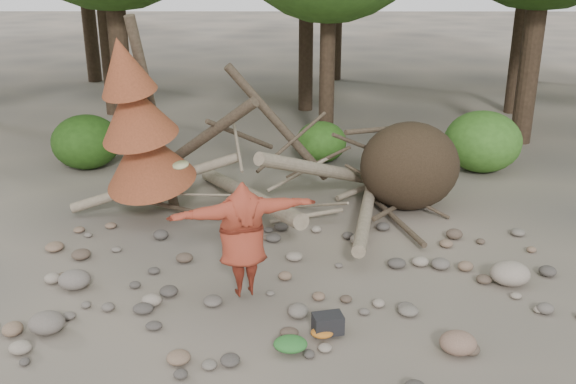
{
  "coord_description": "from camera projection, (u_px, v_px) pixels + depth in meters",
  "views": [
    {
      "loc": [
        -0.04,
        -9.26,
        5.36
      ],
      "look_at": [
        -0.09,
        1.5,
        1.4
      ],
      "focal_mm": 40.0,
      "sensor_mm": 36.0,
      "label": 1
    }
  ],
  "objects": [
    {
      "name": "bush_left",
      "position": [
        86.0,
        142.0,
        17.07
      ],
      "size": [
        1.8,
        1.8,
        1.44
      ],
      "primitive_type": "ellipsoid",
      "color": "#254D14",
      "rests_on": "ground"
    },
    {
      "name": "boulder_front_left",
      "position": [
        47.0,
        323.0,
        9.67
      ],
      "size": [
        0.54,
        0.49,
        0.33
      ],
      "primitive_type": "ellipsoid",
      "color": "#665D55",
      "rests_on": "ground"
    },
    {
      "name": "cloth_orange",
      "position": [
        322.0,
        336.0,
        9.53
      ],
      "size": [
        0.34,
        0.28,
        0.12
      ],
      "primitive_type": "ellipsoid",
      "color": "#B5651F",
      "rests_on": "ground"
    },
    {
      "name": "dead_conifer",
      "position": [
        139.0,
        127.0,
        12.99
      ],
      "size": [
        2.06,
        2.16,
        4.35
      ],
      "color": "#4C3F30",
      "rests_on": "ground"
    },
    {
      "name": "ground",
      "position": [
        293.0,
        303.0,
        10.54
      ],
      "size": [
        120.0,
        120.0,
        0.0
      ],
      "primitive_type": "plane",
      "color": "#514C44",
      "rests_on": "ground"
    },
    {
      "name": "bush_mid",
      "position": [
        321.0,
        142.0,
        17.66
      ],
      "size": [
        1.4,
        1.4,
        1.12
      ],
      "primitive_type": "ellipsoid",
      "color": "#31621C",
      "rests_on": "ground"
    },
    {
      "name": "boulder_front_right",
      "position": [
        458.0,
        343.0,
        9.18
      ],
      "size": [
        0.53,
        0.48,
        0.32
      ],
      "primitive_type": "ellipsoid",
      "color": "#836351",
      "rests_on": "ground"
    },
    {
      "name": "boulder_mid_right",
      "position": [
        510.0,
        273.0,
        11.09
      ],
      "size": [
        0.68,
        0.61,
        0.41
      ],
      "primitive_type": "ellipsoid",
      "color": "gray",
      "rests_on": "ground"
    },
    {
      "name": "bush_right",
      "position": [
        483.0,
        141.0,
        16.81
      ],
      "size": [
        2.0,
        2.0,
        1.6
      ],
      "primitive_type": "ellipsoid",
      "color": "#3C7424",
      "rests_on": "ground"
    },
    {
      "name": "boulder_mid_left",
      "position": [
        74.0,
        280.0,
        10.96
      ],
      "size": [
        0.55,
        0.49,
        0.33
      ],
      "primitive_type": "ellipsoid",
      "color": "#6A6159",
      "rests_on": "ground"
    },
    {
      "name": "frisbee_thrower",
      "position": [
        243.0,
        239.0,
        10.38
      ],
      "size": [
        2.5,
        1.37,
        2.26
      ],
      "color": "maroon",
      "rests_on": "ground"
    },
    {
      "name": "cloth_green",
      "position": [
        290.0,
        347.0,
        9.19
      ],
      "size": [
        0.49,
        0.41,
        0.19
      ],
      "primitive_type": "ellipsoid",
      "color": "#296629",
      "rests_on": "ground"
    },
    {
      "name": "backpack",
      "position": [
        328.0,
        327.0,
        9.59
      ],
      "size": [
        0.5,
        0.39,
        0.29
      ],
      "primitive_type": "cube",
      "rotation": [
        0.0,
        0.0,
        0.23
      ],
      "color": "black",
      "rests_on": "ground"
    },
    {
      "name": "deadfall_pile",
      "position": [
        384.0,
        169.0,
        14.18
      ],
      "size": [
        8.55,
        5.24,
        3.3
      ],
      "color": "#332619",
      "rests_on": "ground"
    }
  ]
}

